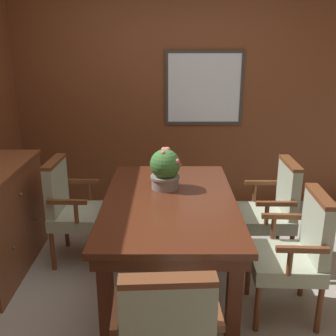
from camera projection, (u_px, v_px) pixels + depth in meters
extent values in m
plane|color=#A39E93|center=(173.00, 294.00, 3.09)|extent=(14.00, 14.00, 0.00)
cube|color=brown|center=(171.00, 102.00, 4.52)|extent=(7.20, 0.06, 2.45)
cube|color=white|center=(202.00, 88.00, 4.44)|extent=(0.82, 0.01, 0.76)
cube|color=#38332D|center=(203.00, 51.00, 4.31)|extent=(0.89, 0.02, 0.04)
cube|color=#38332D|center=(202.00, 123.00, 4.56)|extent=(0.89, 0.02, 0.03)
cube|color=#38332D|center=(165.00, 88.00, 4.43)|extent=(0.04, 0.02, 0.76)
cube|color=#38332D|center=(240.00, 88.00, 4.44)|extent=(0.03, 0.02, 0.76)
cube|color=#4C2314|center=(105.00, 301.00, 2.45)|extent=(0.09, 0.09, 0.70)
cube|color=#4C2314|center=(232.00, 301.00, 2.45)|extent=(0.09, 0.09, 0.70)
cube|color=#4C2314|center=(127.00, 208.00, 3.81)|extent=(0.09, 0.09, 0.70)
cube|color=#4C2314|center=(209.00, 208.00, 3.81)|extent=(0.09, 0.09, 0.70)
cube|color=#4C2314|center=(168.00, 210.00, 3.04)|extent=(0.95, 1.58, 0.09)
cube|color=#4C2314|center=(168.00, 202.00, 3.02)|extent=(1.01, 1.64, 0.04)
cylinder|color=brown|center=(99.00, 252.00, 3.35)|extent=(0.04, 0.04, 0.36)
cylinder|color=brown|center=(108.00, 230.00, 3.74)|extent=(0.04, 0.04, 0.36)
cylinder|color=brown|center=(51.00, 251.00, 3.36)|extent=(0.04, 0.04, 0.36)
cylinder|color=brown|center=(65.00, 229.00, 3.75)|extent=(0.04, 0.04, 0.36)
cube|color=#9EA88E|center=(79.00, 216.00, 3.48)|extent=(0.49, 0.49, 0.11)
cube|color=#9EA88E|center=(54.00, 187.00, 3.40)|extent=(0.10, 0.43, 0.43)
cube|color=brown|center=(52.00, 162.00, 3.33)|extent=(0.11, 0.43, 0.03)
cylinder|color=brown|center=(75.00, 213.00, 3.20)|extent=(0.04, 0.04, 0.18)
cube|color=brown|center=(65.00, 202.00, 3.17)|extent=(0.33, 0.05, 0.04)
cylinder|color=brown|center=(88.00, 191.00, 3.66)|extent=(0.04, 0.04, 0.18)
cube|color=brown|center=(80.00, 181.00, 3.64)|extent=(0.33, 0.05, 0.04)
cylinder|color=brown|center=(247.00, 274.00, 3.04)|extent=(0.04, 0.04, 0.36)
cylinder|color=brown|center=(256.00, 308.00, 2.65)|extent=(0.04, 0.04, 0.36)
cylinder|color=brown|center=(300.00, 275.00, 3.03)|extent=(0.04, 0.04, 0.36)
cylinder|color=brown|center=(317.00, 309.00, 2.64)|extent=(0.04, 0.04, 0.36)
cube|color=#9EA88E|center=(282.00, 262.00, 2.77)|extent=(0.49, 0.49, 0.11)
cube|color=#9EA88E|center=(315.00, 227.00, 2.67)|extent=(0.10, 0.43, 0.43)
cube|color=brown|center=(319.00, 196.00, 2.60)|extent=(0.11, 0.44, 0.03)
cylinder|color=brown|center=(272.00, 227.00, 2.95)|extent=(0.04, 0.04, 0.18)
cube|color=brown|center=(282.00, 216.00, 2.92)|extent=(0.33, 0.05, 0.04)
cylinder|color=brown|center=(288.00, 262.00, 2.49)|extent=(0.04, 0.04, 0.18)
cube|color=brown|center=(301.00, 249.00, 2.46)|extent=(0.33, 0.05, 0.04)
cylinder|color=brown|center=(233.00, 231.00, 3.72)|extent=(0.04, 0.04, 0.36)
cylinder|color=brown|center=(241.00, 253.00, 3.33)|extent=(0.04, 0.04, 0.36)
cylinder|color=brown|center=(276.00, 231.00, 3.72)|extent=(0.04, 0.04, 0.36)
cylinder|color=brown|center=(289.00, 253.00, 3.33)|extent=(0.04, 0.04, 0.36)
cube|color=#9EA88E|center=(261.00, 218.00, 3.45)|extent=(0.47, 0.47, 0.11)
cube|color=#9EA88E|center=(287.00, 189.00, 3.37)|extent=(0.08, 0.43, 0.43)
cube|color=brown|center=(289.00, 163.00, 3.30)|extent=(0.09, 0.43, 0.03)
cylinder|color=brown|center=(253.00, 192.00, 3.64)|extent=(0.04, 0.04, 0.18)
cube|color=brown|center=(261.00, 182.00, 3.61)|extent=(0.33, 0.04, 0.04)
cylinder|color=brown|center=(265.00, 214.00, 3.18)|extent=(0.04, 0.04, 0.18)
cube|color=brown|center=(275.00, 203.00, 3.15)|extent=(0.33, 0.04, 0.04)
cube|color=#9EA88E|center=(166.00, 325.00, 1.76)|extent=(0.44, 0.10, 0.43)
cube|color=brown|center=(166.00, 281.00, 1.69)|extent=(0.44, 0.11, 0.03)
cylinder|color=brown|center=(211.00, 312.00, 2.03)|extent=(0.04, 0.04, 0.18)
cube|color=brown|center=(214.00, 306.00, 1.93)|extent=(0.05, 0.33, 0.04)
cylinder|color=brown|center=(117.00, 316.00, 2.00)|extent=(0.04, 0.04, 0.18)
cube|color=brown|center=(115.00, 309.00, 1.91)|extent=(0.05, 0.33, 0.04)
cylinder|color=gray|center=(164.00, 182.00, 3.22)|extent=(0.22, 0.22, 0.11)
cylinder|color=gray|center=(164.00, 177.00, 3.20)|extent=(0.24, 0.24, 0.02)
sphere|color=#387033|center=(164.00, 164.00, 3.17)|extent=(0.25, 0.25, 0.25)
sphere|color=#D35F62|center=(163.00, 150.00, 3.20)|extent=(0.06, 0.06, 0.06)
sphere|color=#E7535A|center=(178.00, 165.00, 3.17)|extent=(0.04, 0.04, 0.04)
sphere|color=#ED6967|center=(166.00, 150.00, 3.16)|extent=(0.05, 0.05, 0.05)
sphere|color=#D46258|center=(165.00, 150.00, 3.18)|extent=(0.04, 0.04, 0.04)
sphere|color=#E15967|center=(162.00, 153.00, 3.09)|extent=(0.04, 0.04, 0.04)
sphere|color=#E76274|center=(175.00, 161.00, 3.11)|extent=(0.04, 0.04, 0.04)
sphere|color=#4C422D|center=(19.00, 195.00, 3.19)|extent=(0.03, 0.03, 0.03)
sphere|color=#4C422D|center=(13.00, 248.00, 3.05)|extent=(0.03, 0.03, 0.03)
sphere|color=#4C422D|center=(34.00, 219.00, 3.54)|extent=(0.03, 0.03, 0.03)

